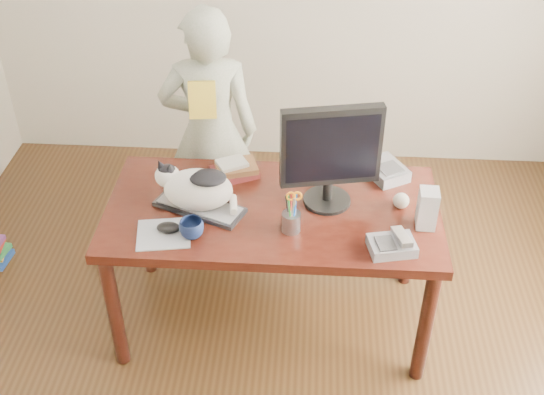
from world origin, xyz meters
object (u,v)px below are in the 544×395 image
at_px(coffee_mug, 192,229).
at_px(phone, 393,245).
at_px(keyboard, 200,207).
at_px(person, 210,133).
at_px(cat, 195,187).
at_px(pen_cup, 291,220).
at_px(book_stack, 235,169).
at_px(baseball, 401,201).
at_px(monitor, 331,152).
at_px(mouse, 168,228).
at_px(speaker, 427,209).
at_px(calculator, 386,170).
at_px(desk, 274,222).

bearing_deg(coffee_mug, phone, -2.23).
xyz_separation_m(keyboard, phone, (0.90, -0.24, 0.02)).
bearing_deg(person, coffee_mug, 86.26).
bearing_deg(cat, pen_cup, 5.99).
xyz_separation_m(pen_cup, person, (-0.49, 0.83, -0.06)).
bearing_deg(book_stack, cat, -140.06).
distance_m(coffee_mug, baseball, 1.00).
relative_size(monitor, mouse, 4.40).
bearing_deg(phone, coffee_mug, 165.50).
relative_size(mouse, speaker, 0.62).
bearing_deg(mouse, person, 76.08).
relative_size(coffee_mug, baseball, 1.44).
distance_m(coffee_mug, calculator, 1.06).
height_order(cat, speaker, cat).
bearing_deg(desk, pen_cup, -68.30).
bearing_deg(monitor, book_stack, 144.08).
xyz_separation_m(mouse, calculator, (1.02, 0.52, 0.01)).
distance_m(coffee_mug, book_stack, 0.52).
distance_m(desk, keyboard, 0.40).
xyz_separation_m(mouse, coffee_mug, (0.11, -0.02, 0.02)).
distance_m(phone, person, 1.33).
relative_size(cat, pen_cup, 1.90).
bearing_deg(monitor, desk, 161.99).
xyz_separation_m(phone, speaker, (0.16, 0.18, 0.07)).
bearing_deg(speaker, baseball, 130.01).
bearing_deg(desk, person, 123.87).
relative_size(keyboard, person, 0.31).
relative_size(book_stack, calculator, 0.99).
height_order(coffee_mug, book_stack, coffee_mug).
bearing_deg(phone, monitor, 119.66).
bearing_deg(calculator, desk, 173.24).
height_order(monitor, baseball, monitor).
bearing_deg(mouse, cat, 51.46).
height_order(monitor, person, person).
distance_m(cat, book_stack, 0.34).
bearing_deg(phone, mouse, 164.35).
bearing_deg(cat, desk, 38.56).
relative_size(monitor, calculator, 1.93).
bearing_deg(cat, monitor, 29.25).
relative_size(book_stack, person, 0.18).
height_order(keyboard, monitor, monitor).
relative_size(pen_cup, speaker, 1.13).
xyz_separation_m(calculator, person, (-0.95, 0.36, -0.04)).
bearing_deg(baseball, pen_cup, -158.08).
height_order(desk, mouse, mouse).
xyz_separation_m(desk, pen_cup, (0.10, -0.24, 0.21)).
bearing_deg(desk, keyboard, -162.78).
xyz_separation_m(keyboard, speaker, (1.06, -0.05, 0.08)).
relative_size(cat, mouse, 3.48).
bearing_deg(keyboard, desk, 39.64).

